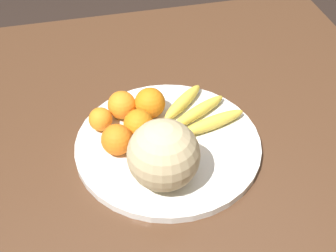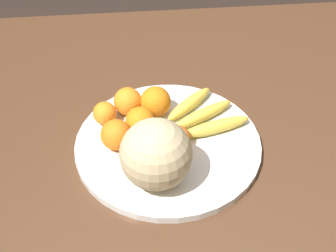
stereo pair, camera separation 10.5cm
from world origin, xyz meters
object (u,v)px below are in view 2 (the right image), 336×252
Objects in this scene: orange_back_left at (105,113)px; produce_tag at (147,142)px; orange_top_small at (178,138)px; orange_mid_center at (140,121)px; orange_front_left at (116,135)px; fruit_bowl at (168,144)px; melon at (156,154)px; orange_back_right at (128,101)px; banana_bunch at (202,116)px; orange_front_right at (156,102)px; kitchen_table at (190,172)px.

orange_back_left reaches higher than produce_tag.
produce_tag is (-0.02, -0.07, -0.03)m from orange_top_small.
orange_front_left is at bearing -54.72° from orange_mid_center.
orange_front_left is at bearing -46.38° from produce_tag.
fruit_bowl is 0.08m from orange_mid_center.
melon is 2.67× the size of orange_back_left.
melon reaches higher than orange_back_right.
melon is 0.23m from orange_back_right.
fruit_bowl is 0.15m from orange_back_right.
banana_bunch is at bearing 139.93° from orange_top_small.
fruit_bowl is at bearing 129.15° from produce_tag.
orange_back_left is 0.06m from orange_back_right.
fruit_bowl is 5.77× the size of orange_front_right.
melon is at bearing 37.45° from orange_front_left.
orange_mid_center reaches higher than banana_bunch.
orange_top_small is at bearing 115.98° from produce_tag.
banana_bunch is (-0.17, 0.12, -0.06)m from melon.
orange_front_left reaches higher than orange_mid_center.
orange_back_right reaches higher than produce_tag.
orange_back_right reaches higher than orange_back_left.
orange_back_right is (-0.05, -0.18, 0.02)m from banana_bunch.
banana_bunch is 3.64× the size of orange_back_left.
kitchen_table is 3.02× the size of fruit_bowl.
melon is (0.10, -0.09, 0.18)m from kitchen_table.
orange_mid_center is at bearing -121.10° from produce_tag.
banana_bunch is 2.95× the size of orange_mid_center.
orange_back_left is (-0.08, -0.03, -0.01)m from orange_front_left.
orange_back_left is 0.82× the size of orange_back_right.
orange_back_right is at bearing 119.48° from orange_back_left.
orange_back_left is at bearing -162.69° from orange_front_left.
orange_top_small is (0.02, 0.14, -0.01)m from orange_front_left.
orange_back_left is 0.19m from orange_top_small.
produce_tag is (0.11, 0.04, -0.03)m from orange_back_right.
orange_top_small reaches higher than banana_bunch.
melon reaches higher than produce_tag.
orange_back_right is at bearing -99.41° from orange_front_right.
orange_front_right reaches higher than orange_back_left.
orange_top_small is at bearing 148.61° from melon.
kitchen_table is 23.08× the size of orange_top_small.
orange_back_right is (-0.08, -0.03, -0.00)m from orange_mid_center.
orange_front_right is at bearing 131.60° from banana_bunch.
orange_front_right is at bearing -168.80° from fruit_bowl.
orange_front_left is at bearing -142.55° from melon.
melon is 2.16× the size of orange_mid_center.
orange_back_right is at bearing 165.54° from orange_front_left.
orange_back_left is at bearing 146.57° from banana_bunch.
orange_back_right is at bearing -166.86° from melon.
kitchen_table is at bearing 81.94° from fruit_bowl.
orange_front_left reaches higher than produce_tag.
banana_bunch is (-0.07, 0.04, 0.12)m from kitchen_table.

